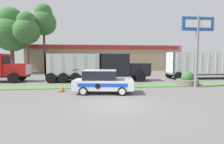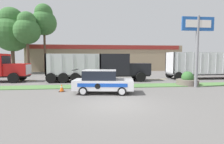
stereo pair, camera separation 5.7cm
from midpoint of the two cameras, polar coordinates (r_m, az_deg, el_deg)
ground_plane at (r=10.13m, az=1.11°, el=-10.56°), size 600.00×600.00×0.00m
grass_verge at (r=16.47m, az=-1.79°, el=-4.61°), size 120.00×2.09×0.06m
centre_line_3 at (r=22.84m, az=-26.52°, el=-2.60°), size 2.40×0.14×0.01m
centre_line_4 at (r=21.57m, az=-12.93°, el=-2.63°), size 2.40×0.14×0.01m
centre_line_5 at (r=21.61m, az=1.45°, el=-2.50°), size 2.40×0.14×0.01m
centre_line_6 at (r=22.96m, az=14.94°, el=-2.24°), size 2.40×0.14×0.01m
centre_line_7 at (r=25.41m, az=26.38°, el=-1.92°), size 2.40×0.14×0.01m
dump_truck_lead at (r=27.02m, az=32.64°, el=1.67°), size 12.50×2.73×3.39m
dump_truck_mid at (r=20.28m, az=-1.38°, el=1.57°), size 11.67×2.79×3.14m
rally_car at (r=13.19m, az=-3.07°, el=-3.11°), size 4.64×2.46×1.79m
store_sign_post at (r=17.66m, az=26.21°, el=10.34°), size 2.99×0.28×6.40m
stone_planter at (r=18.71m, az=23.47°, el=-2.51°), size 2.10×2.10×1.36m
traffic_cone at (r=14.43m, az=-15.98°, el=-4.99°), size 0.44×0.44×0.61m
store_building_backdrop at (r=41.44m, az=-2.29°, el=4.53°), size 32.01×12.10×5.34m
tree_behind_left at (r=33.89m, az=-21.29°, el=15.40°), size 4.34×4.34×12.09m
tree_behind_centre at (r=35.53m, az=-29.87°, el=11.66°), size 6.03×6.03×11.37m
tree_behind_right at (r=31.60m, az=-25.93°, el=12.57°), size 4.09×4.09×10.02m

